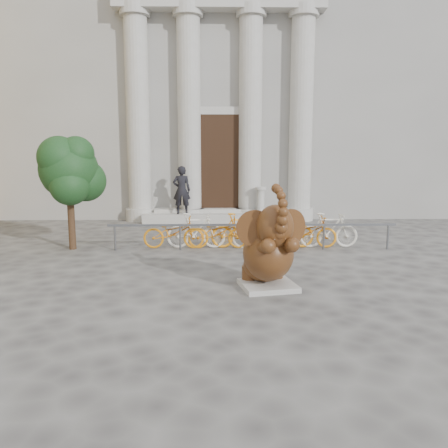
{
  "coord_description": "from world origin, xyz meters",
  "views": [
    {
      "loc": [
        -0.19,
        -7.73,
        2.59
      ],
      "look_at": [
        0.01,
        1.79,
        1.1
      ],
      "focal_mm": 35.0,
      "sensor_mm": 36.0,
      "label": 1
    }
  ],
  "objects_px": {
    "elephant_statue": "(269,251)",
    "tree": "(70,171)",
    "pedestrian": "(182,190)",
    "bike_rack": "(251,231)"
  },
  "relations": [
    {
      "from": "elephant_statue",
      "to": "tree",
      "type": "distance_m",
      "value": 6.45
    },
    {
      "from": "elephant_statue",
      "to": "tree",
      "type": "bearing_deg",
      "value": 131.67
    },
    {
      "from": "tree",
      "to": "pedestrian",
      "type": "height_order",
      "value": "tree"
    },
    {
      "from": "elephant_statue",
      "to": "bike_rack",
      "type": "height_order",
      "value": "elephant_statue"
    },
    {
      "from": "tree",
      "to": "pedestrian",
      "type": "xyz_separation_m",
      "value": [
        2.68,
        4.72,
        -0.89
      ]
    },
    {
      "from": "elephant_statue",
      "to": "bike_rack",
      "type": "bearing_deg",
      "value": 79.16
    },
    {
      "from": "elephant_statue",
      "to": "pedestrian",
      "type": "bearing_deg",
      "value": 94.02
    },
    {
      "from": "elephant_statue",
      "to": "pedestrian",
      "type": "relative_size",
      "value": 1.12
    },
    {
      "from": "elephant_statue",
      "to": "bike_rack",
      "type": "relative_size",
      "value": 0.26
    },
    {
      "from": "bike_rack",
      "to": "pedestrian",
      "type": "distance_m",
      "value": 5.24
    }
  ]
}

